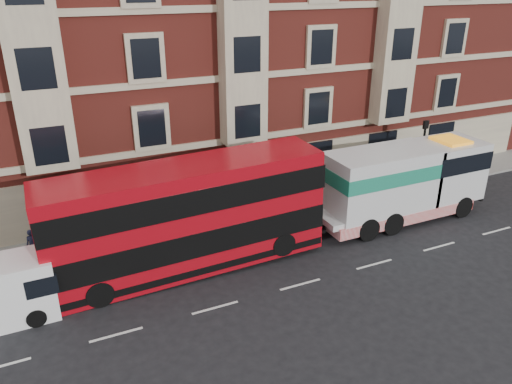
{
  "coord_description": "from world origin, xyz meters",
  "views": [
    {
      "loc": [
        -9.53,
        -16.0,
        12.55
      ],
      "look_at": [
        -0.31,
        4.0,
        2.93
      ],
      "focal_mm": 35.0,
      "sensor_mm": 36.0,
      "label": 1
    }
  ],
  "objects": [
    {
      "name": "sidewalk",
      "position": [
        0.0,
        7.5,
        0.07
      ],
      "size": [
        90.0,
        3.0,
        0.15
      ],
      "primitive_type": "cube",
      "color": "slate",
      "rests_on": "ground"
    },
    {
      "name": "tow_truck",
      "position": [
        8.07,
        3.39,
        2.21
      ],
      "size": [
        10.01,
        2.96,
        4.17
      ],
      "color": "silver",
      "rests_on": "ground"
    },
    {
      "name": "lamp_post_west",
      "position": [
        -6.0,
        6.2,
        2.68
      ],
      "size": [
        0.35,
        0.15,
        4.35
      ],
      "color": "black",
      "rests_on": "sidewalk"
    },
    {
      "name": "ground",
      "position": [
        0.0,
        0.0,
        0.0
      ],
      "size": [
        120.0,
        120.0,
        0.0
      ],
      "primitive_type": "plane",
      "color": "black",
      "rests_on": "ground"
    },
    {
      "name": "double_decker_bus",
      "position": [
        -3.99,
        3.39,
        2.68
      ],
      "size": [
        12.49,
        2.87,
        5.06
      ],
      "color": "#A60913",
      "rests_on": "ground"
    },
    {
      "name": "victorian_terrace",
      "position": [
        0.5,
        15.0,
        10.07
      ],
      "size": [
        45.0,
        12.0,
        20.4
      ],
      "color": "maroon",
      "rests_on": "ground"
    },
    {
      "name": "pedestrian",
      "position": [
        -10.5,
        7.0,
        0.9
      ],
      "size": [
        0.57,
        0.39,
        1.51
      ],
      "primitive_type": "imported",
      "rotation": [
        0.0,
        0.0,
        0.06
      ],
      "color": "#191B33",
      "rests_on": "sidewalk"
    },
    {
      "name": "lamp_post_east",
      "position": [
        12.0,
        6.2,
        2.68
      ],
      "size": [
        0.35,
        0.15,
        4.35
      ],
      "color": "black",
      "rests_on": "sidewalk"
    }
  ]
}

